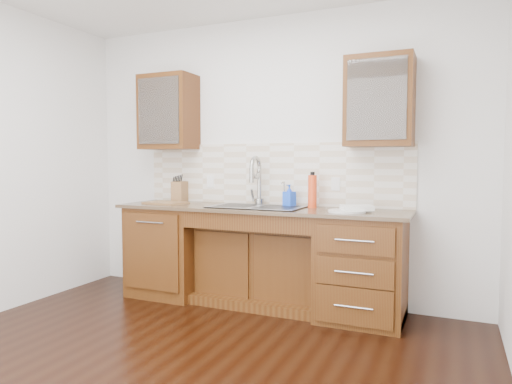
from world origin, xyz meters
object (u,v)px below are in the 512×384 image
at_px(soap_bottle, 289,196).
at_px(cutting_board, 166,203).
at_px(plate, 347,211).
at_px(water_bottle, 312,191).
at_px(knife_block, 180,192).

relative_size(soap_bottle, cutting_board, 0.53).
bearing_deg(plate, soap_bottle, 156.13).
xyz_separation_m(plate, cutting_board, (-1.81, 0.05, 0.00)).
xyz_separation_m(water_bottle, cutting_board, (-1.45, -0.18, -0.14)).
height_order(knife_block, cutting_board, knife_block).
xyz_separation_m(soap_bottle, water_bottle, (0.23, -0.02, 0.04)).
bearing_deg(knife_block, soap_bottle, -10.73).
distance_m(water_bottle, knife_block, 1.44).
distance_m(soap_bottle, water_bottle, 0.23).
bearing_deg(cutting_board, plate, -1.72).
bearing_deg(water_bottle, cutting_board, -172.75).
bearing_deg(soap_bottle, water_bottle, 12.41).
bearing_deg(soap_bottle, knife_block, -163.43).
bearing_deg(plate, cutting_board, 178.28).
bearing_deg(cutting_board, water_bottle, 7.25).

